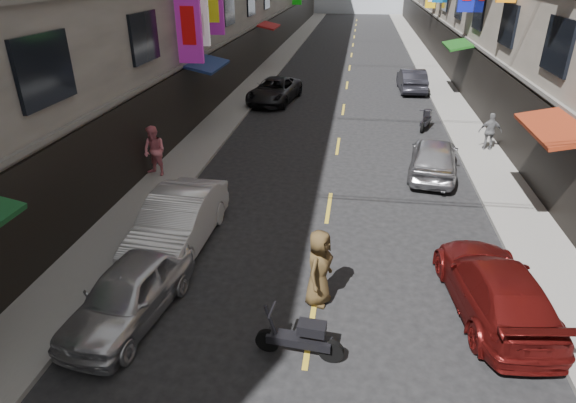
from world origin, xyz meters
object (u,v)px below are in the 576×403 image
(car_right_mid, at_px, (434,157))
(pedestrian_lfar, at_px, (155,151))
(scooter_crossing, at_px, (301,339))
(pedestrian_crossing, at_px, (319,268))
(car_left_mid, at_px, (178,221))
(scooter_far_right, at_px, (426,120))
(car_left_near, at_px, (129,293))
(car_right_far, at_px, (412,80))
(car_left_far, at_px, (274,91))
(pedestrian_rfar, at_px, (490,131))
(car_right_near, at_px, (495,288))

(car_right_mid, xyz_separation_m, pedestrian_lfar, (-10.13, -1.76, 0.33))
(scooter_crossing, bearing_deg, pedestrian_crossing, -1.01)
(car_left_mid, height_order, pedestrian_crossing, pedestrian_crossing)
(scooter_far_right, bearing_deg, pedestrian_crossing, 92.03)
(pedestrian_lfar, xyz_separation_m, pedestrian_crossing, (6.54, -6.48, -0.10))
(pedestrian_lfar, bearing_deg, car_left_mid, -40.45)
(car_left_near, height_order, car_right_far, car_right_far)
(car_left_far, height_order, pedestrian_rfar, pedestrian_rfar)
(pedestrian_lfar, distance_m, pedestrian_rfar, 13.54)
(scooter_crossing, relative_size, car_left_near, 0.47)
(scooter_crossing, xyz_separation_m, pedestrian_rfar, (6.39, 12.87, 0.46))
(scooter_far_right, bearing_deg, pedestrian_lfar, 53.34)
(car_left_far, xyz_separation_m, pedestrian_crossing, (4.07, -17.94, 0.27))
(scooter_crossing, height_order, car_right_mid, car_right_mid)
(scooter_crossing, distance_m, car_right_near, 4.60)
(car_right_near, relative_size, pedestrian_lfar, 2.41)
(car_left_near, distance_m, pedestrian_lfar, 8.03)
(car_right_mid, bearing_deg, pedestrian_rfar, -123.96)
(pedestrian_rfar, height_order, pedestrian_crossing, pedestrian_crossing)
(car_right_far, relative_size, pedestrian_lfar, 2.29)
(car_left_near, bearing_deg, car_left_mid, 98.13)
(car_left_mid, relative_size, pedestrian_lfar, 2.48)
(car_right_mid, xyz_separation_m, car_right_far, (0.34, 13.59, -0.02))
(scooter_crossing, height_order, car_left_far, car_left_far)
(car_left_near, relative_size, car_right_mid, 0.92)
(pedestrian_lfar, bearing_deg, scooter_crossing, -31.75)
(car_left_far, relative_size, car_right_near, 1.07)
(scooter_far_right, relative_size, car_right_mid, 0.42)
(car_left_near, xyz_separation_m, pedestrian_rfar, (10.26, 12.22, 0.25))
(scooter_crossing, bearing_deg, pedestrian_rfar, -21.11)
(car_left_far, height_order, car_right_far, car_right_far)
(car_left_mid, bearing_deg, scooter_crossing, -43.03)
(scooter_far_right, height_order, car_left_near, car_left_near)
(car_left_mid, bearing_deg, car_left_near, -88.73)
(scooter_far_right, bearing_deg, car_left_far, -8.46)
(car_left_mid, distance_m, car_right_far, 21.40)
(scooter_far_right, relative_size, pedestrian_crossing, 0.93)
(scooter_crossing, height_order, scooter_far_right, same)
(pedestrian_crossing, bearing_deg, pedestrian_rfar, -10.99)
(car_left_near, relative_size, car_left_far, 0.80)
(car_left_mid, xyz_separation_m, car_left_far, (0.00, 15.97, -0.09))
(car_left_far, bearing_deg, car_right_near, -57.12)
(scooter_far_right, xyz_separation_m, car_left_near, (-8.04, -15.11, 0.21))
(car_left_mid, bearing_deg, pedestrian_crossing, -24.64)
(scooter_far_right, bearing_deg, pedestrian_rfar, 145.45)
(car_left_near, bearing_deg, car_right_far, 78.93)
(pedestrian_rfar, distance_m, pedestrian_crossing, 12.68)
(scooter_far_right, distance_m, car_left_far, 8.97)
(car_right_mid, height_order, pedestrian_lfar, pedestrian_lfar)
(car_left_near, bearing_deg, scooter_crossing, -1.39)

